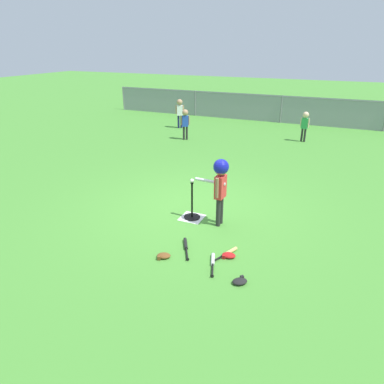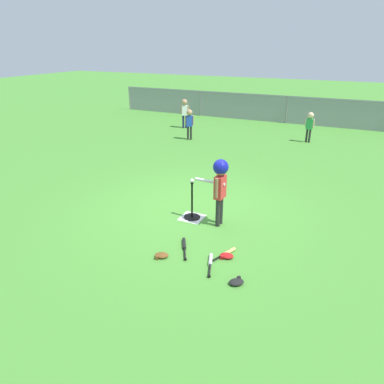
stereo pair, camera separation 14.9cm
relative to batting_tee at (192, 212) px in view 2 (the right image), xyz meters
name	(u,v)px [view 2 (the right image)]	position (x,y,z in m)	size (l,w,h in m)	color
ground_plane	(194,207)	(-0.16, 0.44, -0.12)	(60.00, 60.00, 0.00)	#478C33
home_plate	(192,217)	(0.00, 0.00, -0.12)	(0.44, 0.44, 0.01)	white
batting_tee	(192,212)	(0.00, 0.00, 0.00)	(0.32, 0.32, 0.75)	black
baseball_on_tee	(192,181)	(0.00, 0.00, 0.66)	(0.07, 0.07, 0.07)	white
batter_child	(220,179)	(0.58, -0.04, 0.80)	(0.65, 0.37, 1.29)	#262626
fielder_near_right	(185,110)	(-3.67, 7.10, 0.61)	(0.31, 0.23, 1.14)	#191E4C
fielder_deep_left	(310,123)	(1.18, 6.90, 0.54)	(0.30, 0.21, 1.04)	#262626
fielder_deep_center	(189,120)	(-2.69, 5.49, 0.56)	(0.29, 0.21, 1.07)	#262626
spare_bat_silver	(210,262)	(0.93, -1.30, -0.09)	(0.24, 0.57, 0.06)	silver
spare_bat_wood	(226,253)	(1.07, -0.96, -0.09)	(0.27, 0.54, 0.06)	#DBB266
spare_bat_black	(184,246)	(0.35, -1.05, -0.09)	(0.35, 0.58, 0.06)	black
glove_by_plate	(161,255)	(0.15, -1.47, -0.09)	(0.26, 0.23, 0.07)	brown
glove_near_bats	(227,256)	(1.10, -1.04, -0.09)	(0.24, 0.19, 0.07)	#B21919
glove_tossed_aside	(236,282)	(1.46, -1.61, -0.09)	(0.27, 0.26, 0.07)	black
outfield_fence	(287,109)	(-0.16, 9.78, 0.49)	(16.06, 0.06, 1.15)	slate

